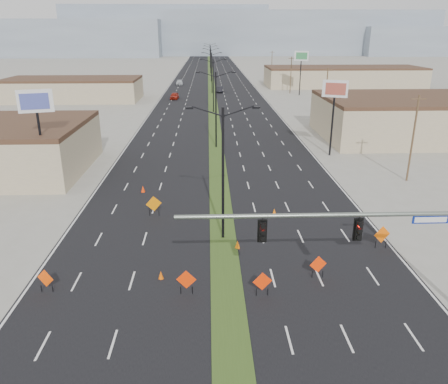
{
  "coord_description": "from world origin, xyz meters",
  "views": [
    {
      "loc": [
        -1.0,
        -18.27,
        14.89
      ],
      "look_at": [
        0.13,
        13.47,
        3.2
      ],
      "focal_mm": 35.0,
      "sensor_mm": 36.0,
      "label": 1
    }
  ],
  "objects_px": {
    "cone_0": "(161,275)",
    "cone_3": "(143,189)",
    "car_left": "(174,96)",
    "streetlight_5": "(210,59)",
    "pole_sign_west": "(36,109)",
    "streetlight_2": "(213,84)",
    "car_far": "(179,83)",
    "cone_1": "(237,244)",
    "cone_2": "(274,212)",
    "streetlight_1": "(216,108)",
    "construction_sign_0": "(45,279)",
    "signal_mast": "(393,237)",
    "streetlight_4": "(211,64)",
    "construction_sign_5": "(382,235)",
    "pole_sign_east_far": "(301,59)",
    "car_mid": "(220,89)",
    "streetlight_0": "(223,170)",
    "streetlight_3": "(212,71)",
    "construction_sign_4": "(318,265)",
    "streetlight_6": "(210,55)",
    "construction_sign_2": "(154,204)",
    "pole_sign_east_near": "(335,95)",
    "construction_sign_1": "(186,280)",
    "construction_sign_3": "(262,282)"
  },
  "relations": [
    {
      "from": "construction_sign_1",
      "to": "cone_0",
      "type": "bearing_deg",
      "value": 137.37
    },
    {
      "from": "streetlight_3",
      "to": "construction_sign_2",
      "type": "distance_m",
      "value": 79.91
    },
    {
      "from": "construction_sign_4",
      "to": "streetlight_3",
      "type": "bearing_deg",
      "value": 80.92
    },
    {
      "from": "streetlight_3",
      "to": "cone_0",
      "type": "distance_m",
      "value": 90.06
    },
    {
      "from": "streetlight_1",
      "to": "construction_sign_5",
      "type": "xyz_separation_m",
      "value": [
        11.47,
        -30.14,
        -4.38
      ]
    },
    {
      "from": "cone_2",
      "to": "cone_3",
      "type": "relative_size",
      "value": 0.95
    },
    {
      "from": "streetlight_5",
      "to": "pole_sign_west",
      "type": "relative_size",
      "value": 1.02
    },
    {
      "from": "streetlight_3",
      "to": "construction_sign_4",
      "type": "distance_m",
      "value": 90.32
    },
    {
      "from": "signal_mast",
      "to": "pole_sign_west",
      "type": "bearing_deg",
      "value": 139.85
    },
    {
      "from": "streetlight_1",
      "to": "car_left",
      "type": "relative_size",
      "value": 2.28
    },
    {
      "from": "cone_2",
      "to": "pole_sign_east_far",
      "type": "relative_size",
      "value": 0.06
    },
    {
      "from": "construction_sign_0",
      "to": "cone_2",
      "type": "relative_size",
      "value": 2.33
    },
    {
      "from": "cone_2",
      "to": "streetlight_4",
      "type": "bearing_deg",
      "value": 92.41
    },
    {
      "from": "cone_0",
      "to": "cone_1",
      "type": "bearing_deg",
      "value": 37.9
    },
    {
      "from": "cone_1",
      "to": "cone_2",
      "type": "distance_m",
      "value": 6.9
    },
    {
      "from": "car_mid",
      "to": "pole_sign_east_far",
      "type": "bearing_deg",
      "value": -15.89
    },
    {
      "from": "car_left",
      "to": "pole_sign_west",
      "type": "relative_size",
      "value": 0.45
    },
    {
      "from": "cone_2",
      "to": "streetlight_3",
      "type": "bearing_deg",
      "value": 93.26
    },
    {
      "from": "car_left",
      "to": "cone_0",
      "type": "height_order",
      "value": "car_left"
    },
    {
      "from": "pole_sign_east_far",
      "to": "cone_3",
      "type": "bearing_deg",
      "value": -88.97
    },
    {
      "from": "cone_2",
      "to": "pole_sign_east_far",
      "type": "height_order",
      "value": "pole_sign_east_far"
    },
    {
      "from": "cone_3",
      "to": "pole_sign_east_far",
      "type": "bearing_deg",
      "value": 67.05
    },
    {
      "from": "cone_0",
      "to": "cone_3",
      "type": "distance_m",
      "value": 16.55
    },
    {
      "from": "car_far",
      "to": "construction_sign_3",
      "type": "height_order",
      "value": "construction_sign_3"
    },
    {
      "from": "car_mid",
      "to": "construction_sign_5",
      "type": "height_order",
      "value": "construction_sign_5"
    },
    {
      "from": "cone_0",
      "to": "cone_3",
      "type": "relative_size",
      "value": 0.82
    },
    {
      "from": "streetlight_4",
      "to": "construction_sign_2",
      "type": "relative_size",
      "value": 5.54
    },
    {
      "from": "construction_sign_0",
      "to": "cone_0",
      "type": "height_order",
      "value": "construction_sign_0"
    },
    {
      "from": "streetlight_2",
      "to": "pole_sign_west",
      "type": "bearing_deg",
      "value": -111.38
    },
    {
      "from": "signal_mast",
      "to": "car_mid",
      "type": "relative_size",
      "value": 3.61
    },
    {
      "from": "pole_sign_east_far",
      "to": "streetlight_1",
      "type": "bearing_deg",
      "value": -88.89
    },
    {
      "from": "pole_sign_west",
      "to": "car_left",
      "type": "bearing_deg",
      "value": 64.99
    },
    {
      "from": "cone_1",
      "to": "streetlight_5",
      "type": "bearing_deg",
      "value": 90.4
    },
    {
      "from": "construction_sign_5",
      "to": "pole_sign_east_near",
      "type": "relative_size",
      "value": 0.19
    },
    {
      "from": "construction_sign_0",
      "to": "signal_mast",
      "type": "bearing_deg",
      "value": 12.59
    },
    {
      "from": "streetlight_2",
      "to": "construction_sign_5",
      "type": "distance_m",
      "value": 59.42
    },
    {
      "from": "streetlight_0",
      "to": "construction_sign_0",
      "type": "bearing_deg",
      "value": -147.11
    },
    {
      "from": "streetlight_6",
      "to": "pole_sign_east_far",
      "type": "relative_size",
      "value": 0.95
    },
    {
      "from": "signal_mast",
      "to": "construction_sign_2",
      "type": "xyz_separation_m",
      "value": [
        -14.31,
        14.42,
        -3.72
      ]
    },
    {
      "from": "construction_sign_5",
      "to": "streetlight_6",
      "type": "bearing_deg",
      "value": 78.79
    },
    {
      "from": "cone_3",
      "to": "streetlight_2",
      "type": "bearing_deg",
      "value": 80.6
    },
    {
      "from": "signal_mast",
      "to": "pole_sign_east_near",
      "type": "relative_size",
      "value": 1.74
    },
    {
      "from": "streetlight_1",
      "to": "cone_0",
      "type": "xyz_separation_m",
      "value": [
        -4.17,
        -33.82,
        -5.14
      ]
    },
    {
      "from": "streetlight_5",
      "to": "pole_sign_west",
      "type": "bearing_deg",
      "value": -97.69
    },
    {
      "from": "streetlight_5",
      "to": "streetlight_2",
      "type": "bearing_deg",
      "value": -90.0
    },
    {
      "from": "streetlight_2",
      "to": "streetlight_3",
      "type": "bearing_deg",
      "value": 90.0
    },
    {
      "from": "construction_sign_2",
      "to": "construction_sign_4",
      "type": "xyz_separation_m",
      "value": [
        11.63,
        -10.44,
        -0.16
      ]
    },
    {
      "from": "signal_mast",
      "to": "streetlight_4",
      "type": "bearing_deg",
      "value": 94.01
    },
    {
      "from": "streetlight_2",
      "to": "car_far",
      "type": "xyz_separation_m",
      "value": [
        -9.51,
        46.78,
        -4.75
      ]
    },
    {
      "from": "pole_sign_east_near",
      "to": "streetlight_2",
      "type": "bearing_deg",
      "value": 137.17
    }
  ]
}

